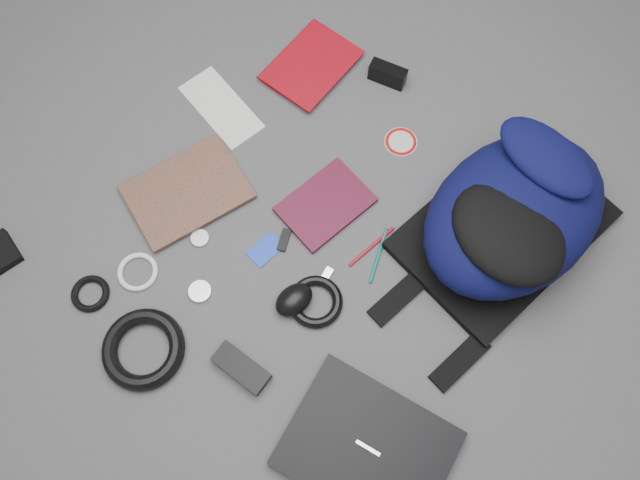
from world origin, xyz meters
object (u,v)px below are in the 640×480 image
Objects in this scene: backpack at (514,214)px; textbook_red at (285,48)px; comic_book at (169,160)px; power_brick at (241,368)px; compact_camera at (388,74)px; dvd_case at (325,205)px; mouse at (294,300)px; laptop at (367,448)px.

backpack is 2.20× the size of textbook_red.
backpack is at bearing 45.47° from comic_book.
power_brick is (0.48, -0.73, 0.00)m from textbook_red.
backpack is at bearing -33.93° from compact_camera.
backpack is at bearing 64.91° from power_brick.
textbook_red is at bearing 152.31° from dvd_case.
comic_book is 2.15× the size of power_brick.
backpack is at bearing 40.19° from dvd_case.
backpack is 5.58× the size of mouse.
compact_camera is (0.28, 0.10, 0.01)m from textbook_red.
laptop is 1.20× the size of comic_book.
textbook_red is 2.54× the size of mouse.
backpack is at bearing 70.17° from mouse.
mouse reaches higher than power_brick.
dvd_case is 0.45m from power_brick.
mouse is at bearing -57.40° from dvd_case.
textbook_red is 1.13× the size of dvd_case.
comic_book is 1.32× the size of dvd_case.
comic_book is 0.42m from dvd_case.
power_brick reaches higher than comic_book.
power_brick reaches higher than textbook_red.
laptop reaches higher than dvd_case.
dvd_case is 2.25× the size of mouse.
laptop is at bearing -69.86° from compact_camera.
laptop is 3.45× the size of compact_camera.
comic_book is at bearing 154.85° from laptop.
laptop is at bearing 3.37° from comic_book.
backpack reaches higher than textbook_red.
compact_camera reaches higher than laptop.
dvd_case is 2.17× the size of compact_camera.
laptop is 1.59× the size of dvd_case.
laptop reaches higher than power_brick.
comic_book is 0.62m from compact_camera.
comic_book is (-0.01, -0.45, -0.00)m from textbook_red.
dvd_case is 0.26m from mouse.
laptop reaches higher than comic_book.
dvd_case is 1.63× the size of power_brick.
textbook_red is (-0.80, 0.69, -0.00)m from laptop.
mouse is at bearing -112.37° from backpack.
laptop is 0.85m from comic_book.
compact_camera reaches higher than comic_book.
power_brick is at bearing -76.23° from mouse.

